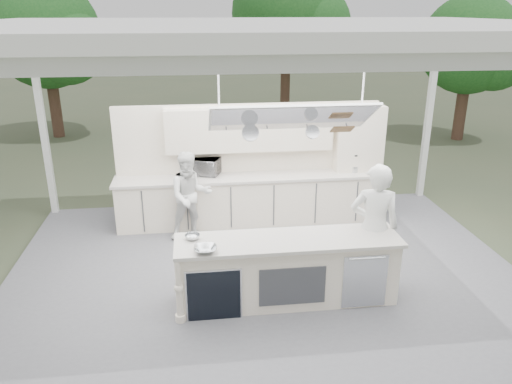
{
  "coord_description": "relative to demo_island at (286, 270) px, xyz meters",
  "views": [
    {
      "loc": [
        -1.01,
        -6.96,
        4.03
      ],
      "look_at": [
        -0.08,
        0.4,
        1.29
      ],
      "focal_mm": 35.0,
      "sensor_mm": 36.0,
      "label": 1
    }
  ],
  "objects": [
    {
      "name": "ground",
      "position": [
        -0.18,
        0.91,
        -0.6
      ],
      "size": [
        90.0,
        90.0,
        0.0
      ],
      "primitive_type": "plane",
      "color": "#454A33",
      "rests_on": "ground"
    },
    {
      "name": "stage_deck",
      "position": [
        -0.18,
        0.91,
        -0.54
      ],
      "size": [
        8.0,
        6.0,
        0.12
      ],
      "primitive_type": "cube",
      "color": "slate",
      "rests_on": "ground"
    },
    {
      "name": "tent",
      "position": [
        -0.18,
        0.9,
        3.11
      ],
      "size": [
        8.2,
        6.2,
        3.86
      ],
      "color": "white",
      "rests_on": "ground"
    },
    {
      "name": "demo_island",
      "position": [
        0.0,
        0.0,
        0.0
      ],
      "size": [
        3.1,
        0.79,
        0.95
      ],
      "color": "white",
      "rests_on": "stage_deck"
    },
    {
      "name": "back_counter",
      "position": [
        -0.18,
        2.81,
        0.0
      ],
      "size": [
        5.08,
        0.72,
        0.95
      ],
      "color": "white",
      "rests_on": "stage_deck"
    },
    {
      "name": "back_wall_unit",
      "position": [
        0.27,
        3.03,
        0.98
      ],
      "size": [
        5.05,
        0.48,
        2.25
      ],
      "color": "white",
      "rests_on": "stage_deck"
    },
    {
      "name": "tree_cluster",
      "position": [
        -0.34,
        10.68,
        2.69
      ],
      "size": [
        19.55,
        9.4,
        5.85
      ],
      "color": "#4E3527",
      "rests_on": "ground"
    },
    {
      "name": "head_chef",
      "position": [
        1.3,
        0.21,
        0.48
      ],
      "size": [
        0.79,
        0.62,
        1.91
      ],
      "primitive_type": "imported",
      "rotation": [
        0.0,
        0.0,
        2.89
      ],
      "color": "white",
      "rests_on": "stage_deck"
    },
    {
      "name": "sous_chef",
      "position": [
        -1.31,
        2.26,
        0.32
      ],
      "size": [
        0.88,
        0.74,
        1.6
      ],
      "primitive_type": "imported",
      "rotation": [
        0.0,
        0.0,
        0.2
      ],
      "color": "white",
      "rests_on": "stage_deck"
    },
    {
      "name": "toaster_oven",
      "position": [
        -1.04,
        2.99,
        0.63
      ],
      "size": [
        0.67,
        0.57,
        0.32
      ],
      "primitive_type": "imported",
      "rotation": [
        0.0,
        0.0,
        -0.38
      ],
      "color": "#B1B2B8",
      "rests_on": "back_counter"
    },
    {
      "name": "bowl_large",
      "position": [
        -1.11,
        -0.24,
        0.51
      ],
      "size": [
        0.31,
        0.31,
        0.07
      ],
      "primitive_type": "imported",
      "rotation": [
        0.0,
        0.0,
        -0.03
      ],
      "color": "#B8BCC0",
      "rests_on": "demo_island"
    },
    {
      "name": "bowl_small",
      "position": [
        -1.28,
        0.17,
        0.51
      ],
      "size": [
        0.27,
        0.27,
        0.07
      ],
      "primitive_type": "imported",
      "rotation": [
        0.0,
        0.0,
        -0.33
      ],
      "color": "#B9BDC1",
      "rests_on": "demo_island"
    }
  ]
}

